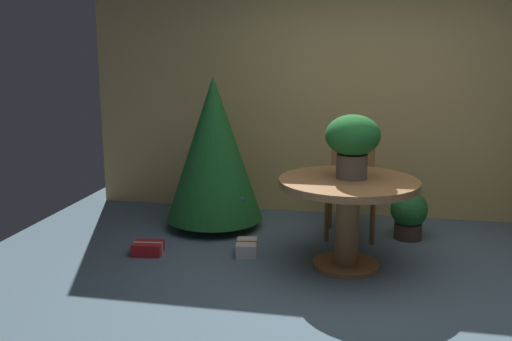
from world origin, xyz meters
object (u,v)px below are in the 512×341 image
at_px(wooden_chair_far, 352,180).
at_px(potted_plant, 409,214).
at_px(flower_vase, 353,140).
at_px(holiday_tree, 214,149).
at_px(gift_box_cream, 247,248).
at_px(gift_box_red, 148,248).
at_px(round_dining_table, 348,201).

distance_m(wooden_chair_far, potted_plant, 0.61).
relative_size(flower_vase, wooden_chair_far, 0.56).
height_order(holiday_tree, potted_plant, holiday_tree).
height_order(gift_box_cream, gift_box_red, gift_box_cream).
relative_size(gift_box_red, potted_plant, 0.60).
xyz_separation_m(wooden_chair_far, holiday_tree, (-1.34, -0.06, 0.27)).
bearing_deg(round_dining_table, gift_box_red, -178.69).
relative_size(holiday_tree, gift_box_red, 5.47).
height_order(round_dining_table, wooden_chair_far, wooden_chair_far).
relative_size(round_dining_table, wooden_chair_far, 1.22).
xyz_separation_m(gift_box_cream, potted_plant, (1.40, 0.72, 0.18)).
bearing_deg(gift_box_red, flower_vase, 2.74).
relative_size(wooden_chair_far, holiday_tree, 0.61).
distance_m(round_dining_table, wooden_chair_far, 0.89).
relative_size(holiday_tree, potted_plant, 3.29).
bearing_deg(round_dining_table, wooden_chair_far, 90.00).
relative_size(round_dining_table, flower_vase, 2.19).
relative_size(gift_box_cream, potted_plant, 0.65).
xyz_separation_m(wooden_chair_far, potted_plant, (0.54, -0.05, -0.29)).
bearing_deg(wooden_chair_far, potted_plant, -5.22).
height_order(wooden_chair_far, gift_box_red, wooden_chair_far).
xyz_separation_m(flower_vase, gift_box_cream, (-0.88, 0.08, -0.99)).
bearing_deg(holiday_tree, potted_plant, 0.42).
bearing_deg(holiday_tree, gift_box_cream, -55.90).
bearing_deg(gift_box_red, holiday_tree, 66.93).
height_order(wooden_chair_far, holiday_tree, holiday_tree).
height_order(flower_vase, holiday_tree, holiday_tree).
height_order(flower_vase, wooden_chair_far, flower_vase).
bearing_deg(gift_box_cream, wooden_chair_far, 41.80).
distance_m(round_dining_table, gift_box_red, 1.78).
distance_m(gift_box_cream, gift_box_red, 0.86).
height_order(round_dining_table, gift_box_red, round_dining_table).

